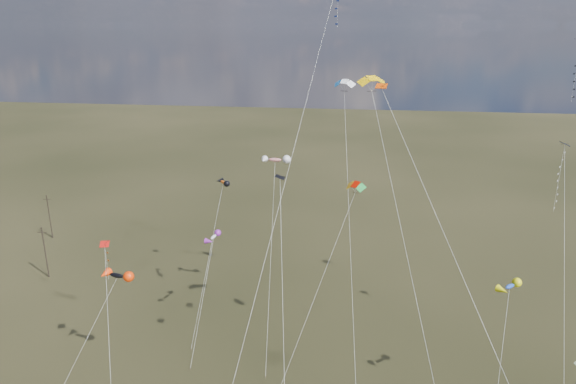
# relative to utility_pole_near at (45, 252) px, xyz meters

# --- Properties ---
(utility_pole_near) EXTENTS (1.40, 0.20, 8.00)m
(utility_pole_near) POSITION_rel_utility_pole_near_xyz_m (0.00, 0.00, 0.00)
(utility_pole_near) COLOR black
(utility_pole_near) RESTS_ON ground
(utility_pole_far) EXTENTS (1.40, 0.20, 8.00)m
(utility_pole_far) POSITION_rel_utility_pole_near_xyz_m (-8.00, 14.00, 0.00)
(utility_pole_far) COLOR black
(utility_pole_far) RESTS_ON ground
(diamond_navy_tall) EXTENTS (8.70, 29.71, 40.79)m
(diamond_navy_tall) POSITION_rel_utility_pole_near_xyz_m (41.90, -12.19, 30.80)
(diamond_navy_tall) COLOR #080A51
(diamond_navy_tall) RESTS_ON ground
(diamond_black_mid) EXTENTS (3.01, 13.99, 23.48)m
(diamond_black_mid) POSITION_rel_utility_pole_near_xyz_m (39.30, -25.04, 12.49)
(diamond_black_mid) COLOR black
(diamond_black_mid) RESTS_ON ground
(diamond_red_low) EXTENTS (5.20, 11.55, 15.56)m
(diamond_red_low) POSITION_rel_utility_pole_near_xyz_m (20.97, -20.58, 8.73)
(diamond_red_low) COLOR #B4130E
(diamond_red_low) RESTS_ON ground
(diamond_navy_right) EXTENTS (1.31, 13.75, 25.04)m
(diamond_navy_right) POSITION_rel_utility_pole_near_xyz_m (65.48, -11.35, 16.47)
(diamond_navy_right) COLOR #091654
(diamond_navy_right) RESTS_ON ground
(diamond_orange_center) EXTENTS (16.15, 22.68, 31.50)m
(diamond_orange_center) POSITION_rel_utility_pole_near_xyz_m (51.79, -27.82, 17.42)
(diamond_orange_center) COLOR #EB4200
(diamond_orange_center) RESTS_ON ground
(parafoil_yellow) EXTENTS (9.67, 22.16, 32.08)m
(parafoil_yellow) POSITION_rel_utility_pole_near_xyz_m (46.32, -15.87, 27.20)
(parafoil_yellow) COLOR #FCC005
(parafoil_yellow) RESTS_ON ground
(parafoil_blue_white) EXTENTS (4.29, 21.05, 30.52)m
(parafoil_blue_white) POSITION_rel_utility_pole_near_xyz_m (43.41, -3.95, 25.64)
(parafoil_blue_white) COLOR #1F6CB4
(parafoil_blue_white) RESTS_ON ground
(parafoil_tricolor) EXTENTS (8.42, 10.28, 21.20)m
(parafoil_tricolor) POSITION_rel_utility_pole_near_xyz_m (45.11, -13.65, 16.44)
(parafoil_tricolor) COLOR #DB9809
(parafoil_tricolor) RESTS_ON ground
(novelty_black_orange) EXTENTS (6.75, 7.73, 12.47)m
(novelty_black_orange) POSITION_rel_utility_pole_near_xyz_m (21.49, -19.77, 7.73)
(novelty_black_orange) COLOR black
(novelty_black_orange) RESTS_ON ground
(novelty_orange_black) EXTENTS (3.25, 10.54, 18.19)m
(novelty_orange_black) POSITION_rel_utility_pole_near_xyz_m (29.03, -5.45, 13.57)
(novelty_orange_black) COLOR orange
(novelty_orange_black) RESTS_ON ground
(novelty_white_purple) EXTENTS (1.43, 10.23, 12.56)m
(novelty_white_purple) POSITION_rel_utility_pole_near_xyz_m (28.69, -9.35, 7.98)
(novelty_white_purple) COLOR silver
(novelty_white_purple) RESTS_ON ground
(novelty_redwhite_stripe) EXTENTS (3.18, 13.41, 21.45)m
(novelty_redwhite_stripe) POSITION_rel_utility_pole_near_xyz_m (35.58, -5.72, 16.72)
(novelty_redwhite_stripe) COLOR red
(novelty_redwhite_stripe) RESTS_ON ground
(novelty_blue_yellow) EXTENTS (3.62, 10.08, 14.48)m
(novelty_blue_yellow) POSITION_rel_utility_pole_near_xyz_m (59.10, -20.88, 9.84)
(novelty_blue_yellow) COLOR blue
(novelty_blue_yellow) RESTS_ON ground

